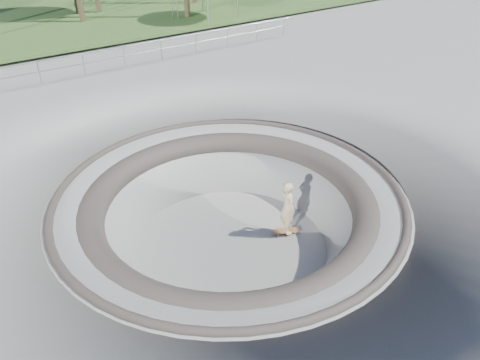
% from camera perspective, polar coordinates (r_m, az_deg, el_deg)
% --- Properties ---
extents(ground, '(180.00, 180.00, 0.00)m').
position_cam_1_polar(ground, '(13.65, -1.36, -1.78)').
color(ground, '#999994').
rests_on(ground, ground).
extents(skate_bowl, '(14.00, 14.00, 4.10)m').
position_cam_1_polar(skate_bowl, '(14.75, -1.27, -7.69)').
color(skate_bowl, '#999994').
rests_on(skate_bowl, ground).
extents(distant_hills, '(103.20, 45.00, 28.60)m').
position_cam_1_polar(distant_hills, '(68.95, -27.13, 16.47)').
color(distant_hills, brown).
rests_on(distant_hills, ground).
extents(safety_railing, '(25.00, 0.06, 1.03)m').
position_cam_1_polar(safety_railing, '(23.40, -18.52, 13.25)').
color(safety_railing, gray).
rests_on(safety_railing, ground).
extents(skateboard, '(0.90, 0.59, 0.09)m').
position_cam_1_polar(skateboard, '(15.29, 5.63, -6.21)').
color(skateboard, olive).
rests_on(skateboard, ground).
extents(skater, '(0.56, 0.74, 1.83)m').
position_cam_1_polar(skater, '(14.73, 5.82, -3.36)').
color(skater, beige).
rests_on(skater, skateboard).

